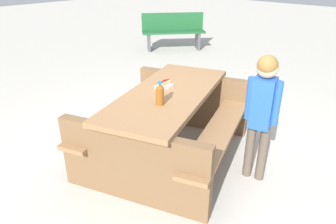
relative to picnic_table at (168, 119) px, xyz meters
name	(u,v)px	position (x,y,z in m)	size (l,w,h in m)	color
ground_plane	(168,155)	(0.00, 0.00, -0.44)	(30.00, 30.00, 0.00)	#B7B2A8
picnic_table	(168,119)	(0.00, 0.00, 0.00)	(2.17, 1.93, 0.75)	olive
soda_bottle	(160,94)	(-0.28, -0.16, 0.41)	(0.08, 0.08, 0.22)	brown
hotdog_tray	(164,85)	(0.07, 0.11, 0.34)	(0.19, 0.13, 0.08)	white
child_in_coat	(263,104)	(0.29, -0.89, 0.35)	(0.21, 0.30, 1.24)	brown
park_bench_near	(173,31)	(3.60, 3.15, 0.00)	(1.40, 1.27, 0.85)	#1E592D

